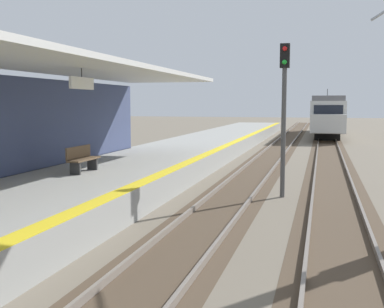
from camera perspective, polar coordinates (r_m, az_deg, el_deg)
station_platform at (r=19.69m, az=-6.72°, el=-2.04°), size 5.00×80.00×0.91m
track_pair_nearest_platform at (r=22.49m, az=7.65°, el=-2.08°), size 2.34×120.00×0.16m
track_pair_middle at (r=22.30m, az=16.35°, el=-2.34°), size 2.34×120.00×0.16m
approaching_train at (r=49.41m, az=15.87°, el=4.64°), size 2.93×19.60×4.76m
rail_signal_post at (r=16.47m, az=10.95°, el=5.89°), size 0.32×0.34×5.20m
platform_bench at (r=16.47m, az=-13.02°, el=-0.50°), size 0.45×1.60×0.88m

